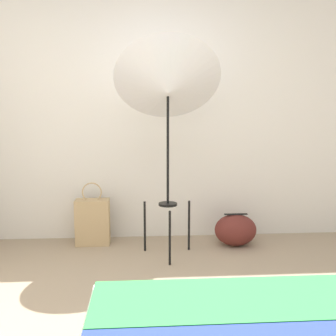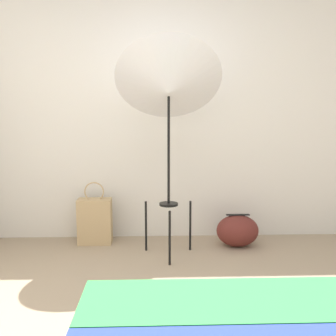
% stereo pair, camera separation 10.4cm
% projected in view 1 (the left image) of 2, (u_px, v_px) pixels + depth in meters
% --- Properties ---
extents(wall_back, '(8.00, 0.05, 2.60)m').
position_uv_depth(wall_back, '(153.00, 107.00, 3.84)').
color(wall_back, silver).
rests_on(wall_back, ground_plane).
extents(photo_umbrella, '(0.91, 0.77, 1.86)m').
position_uv_depth(photo_umbrella, '(168.00, 87.00, 3.28)').
color(photo_umbrella, black).
rests_on(photo_umbrella, ground_plane).
extents(tote_bag, '(0.32, 0.17, 0.60)m').
position_uv_depth(tote_bag, '(93.00, 221.00, 3.74)').
color(tote_bag, tan).
rests_on(tote_bag, ground_plane).
extents(duffel_bag, '(0.40, 0.30, 0.31)m').
position_uv_depth(duffel_bag, '(235.00, 230.00, 3.71)').
color(duffel_bag, '#5B231E').
rests_on(duffel_bag, ground_plane).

